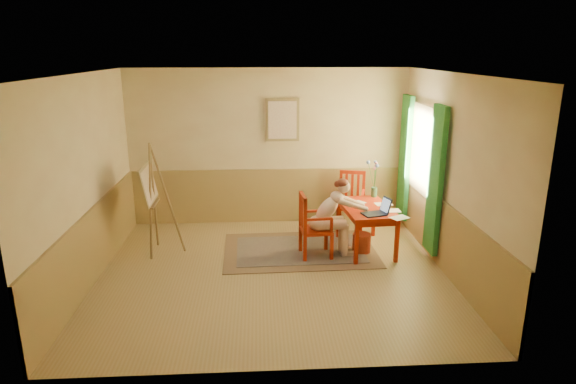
{
  "coord_description": "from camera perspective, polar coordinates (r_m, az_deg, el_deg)",
  "views": [
    {
      "loc": [
        -0.17,
        -6.48,
        3.09
      ],
      "look_at": [
        0.25,
        0.55,
        1.05
      ],
      "focal_mm": 30.65,
      "sensor_mm": 36.0,
      "label": 1
    }
  ],
  "objects": [
    {
      "name": "laptop",
      "position": [
        7.49,
        10.38,
        -2.18
      ],
      "size": [
        0.46,
        0.35,
        0.24
      ],
      "color": "#1E2338",
      "rests_on": "table"
    },
    {
      "name": "papers",
      "position": [
        7.77,
        10.89,
        -1.9
      ],
      "size": [
        0.81,
        1.05,
        0.0
      ],
      "color": "white",
      "rests_on": "table"
    },
    {
      "name": "chair_left",
      "position": [
        7.54,
        2.88,
        -3.94
      ],
      "size": [
        0.5,
        0.48,
        1.0
      ],
      "color": "#B32204",
      "rests_on": "room"
    },
    {
      "name": "easel",
      "position": [
        7.82,
        -15.64,
        0.36
      ],
      "size": [
        0.58,
        0.78,
        1.76
      ],
      "color": "olive",
      "rests_on": "room"
    },
    {
      "name": "wastebasket",
      "position": [
        7.9,
        8.53,
        -5.86
      ],
      "size": [
        0.38,
        0.38,
        0.31
      ],
      "primitive_type": "cylinder",
      "rotation": [
        0.0,
        0.0,
        0.4
      ],
      "color": "#A73D23",
      "rests_on": "room"
    },
    {
      "name": "wainscot",
      "position": [
        7.73,
        -1.96,
        -3.44
      ],
      "size": [
        5.0,
        4.5,
        1.0
      ],
      "color": "tan",
      "rests_on": "room"
    },
    {
      "name": "rug",
      "position": [
        7.92,
        1.37,
        -6.73
      ],
      "size": [
        2.44,
        1.66,
        0.02
      ],
      "color": "#8C7251",
      "rests_on": "room"
    },
    {
      "name": "room",
      "position": [
        6.7,
        -1.85,
        1.53
      ],
      "size": [
        5.04,
        4.54,
        2.84
      ],
      "color": "tan",
      "rests_on": "ground"
    },
    {
      "name": "window",
      "position": [
        8.2,
        15.09,
        3.3
      ],
      "size": [
        0.12,
        2.01,
        2.2
      ],
      "color": "white",
      "rests_on": "room"
    },
    {
      "name": "vase",
      "position": [
        8.31,
        9.95,
        1.36
      ],
      "size": [
        0.22,
        0.33,
        0.62
      ],
      "color": "#3F724C",
      "rests_on": "table"
    },
    {
      "name": "figure",
      "position": [
        7.54,
        5.16,
        -2.55
      ],
      "size": [
        0.93,
        0.43,
        1.23
      ],
      "color": "beige",
      "rests_on": "room"
    },
    {
      "name": "table",
      "position": [
        7.86,
        9.09,
        -2.31
      ],
      "size": [
        0.82,
        1.26,
        0.72
      ],
      "color": "#B32204",
      "rests_on": "room"
    },
    {
      "name": "wall_portrait",
      "position": [
        8.78,
        -0.66,
        8.36
      ],
      "size": [
        0.6,
        0.05,
        0.76
      ],
      "color": "olive",
      "rests_on": "room"
    },
    {
      "name": "chair_back",
      "position": [
        8.76,
        7.33,
        -1.05
      ],
      "size": [
        0.56,
        0.58,
        1.04
      ],
      "color": "#B32204",
      "rests_on": "room"
    }
  ]
}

